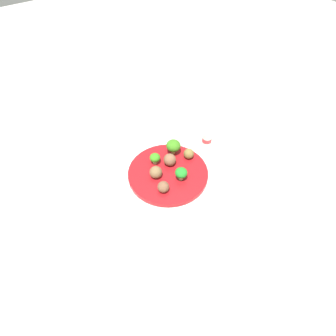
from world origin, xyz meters
TOP-DOWN VIEW (x-y plane):
  - ground_plane at (0.00, 0.00)m, footprint 4.00×4.00m
  - plate at (0.00, 0.00)m, footprint 0.28×0.28m
  - broccoli_floret_center at (0.07, 0.07)m, footprint 0.05×0.05m
  - broccoli_floret_back_right at (0.02, -0.05)m, footprint 0.04×0.04m
  - broccoli_floret_front_left at (-0.01, 0.06)m, footprint 0.04×0.04m
  - meatball_front_right at (0.03, 0.03)m, footprint 0.04×0.04m
  - meatball_center at (-0.05, 0.01)m, footprint 0.04×0.04m
  - meatball_back_left at (-0.06, -0.06)m, footprint 0.04×0.04m
  - meatball_mid_left at (0.10, 0.02)m, footprint 0.04×0.04m
  - napkin at (-0.26, -0.01)m, footprint 0.17×0.13m
  - fork at (-0.25, 0.01)m, footprint 0.12×0.03m
  - knife at (-0.25, -0.03)m, footprint 0.15×0.03m
  - yogurt_bottle at (0.21, 0.04)m, footprint 0.04×0.04m

SIDE VIEW (x-z plane):
  - ground_plane at x=0.00m, z-range 0.00..0.00m
  - napkin at x=-0.26m, z-range 0.00..0.01m
  - knife at x=-0.25m, z-range 0.00..0.01m
  - fork at x=-0.25m, z-range 0.00..0.01m
  - plate at x=0.00m, z-range 0.00..0.02m
  - yogurt_bottle at x=0.21m, z-range 0.00..0.07m
  - meatball_mid_left at x=0.10m, z-range 0.02..0.05m
  - meatball_back_left at x=-0.06m, z-range 0.02..0.05m
  - meatball_center at x=-0.05m, z-range 0.02..0.06m
  - meatball_front_right at x=0.03m, z-range 0.02..0.06m
  - broccoli_floret_front_left at x=-0.01m, z-range 0.02..0.06m
  - broccoli_floret_back_right at x=0.02m, z-range 0.02..0.07m
  - broccoli_floret_center at x=0.07m, z-range 0.02..0.08m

